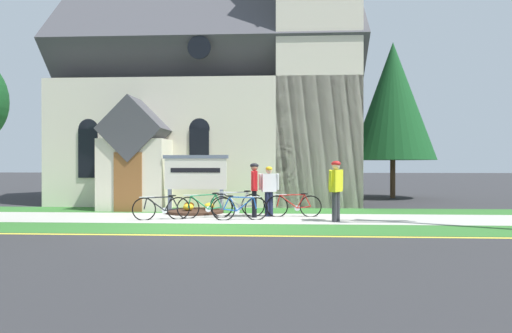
% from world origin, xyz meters
% --- Properties ---
extents(ground, '(140.00, 140.00, 0.00)m').
position_xyz_m(ground, '(0.00, 4.00, 0.00)').
color(ground, '#2B2B2D').
extents(sidewalk_slab, '(32.00, 2.65, 0.01)m').
position_xyz_m(sidewalk_slab, '(-0.81, 1.90, 0.01)').
color(sidewalk_slab, '#A8A59E').
rests_on(sidewalk_slab, ground).
extents(grass_verge, '(32.00, 1.92, 0.01)m').
position_xyz_m(grass_verge, '(-0.81, -0.39, 0.00)').
color(grass_verge, '#2D6628').
rests_on(grass_verge, ground).
extents(church_lawn, '(24.00, 2.00, 0.01)m').
position_xyz_m(church_lawn, '(-0.81, 4.22, 0.00)').
color(church_lawn, '#2D6628').
rests_on(church_lawn, ground).
extents(curb_paint_stripe, '(28.00, 0.16, 0.01)m').
position_xyz_m(curb_paint_stripe, '(-0.81, -1.50, 0.00)').
color(curb_paint_stripe, yellow).
rests_on(curb_paint_stripe, ground).
extents(church_building, '(13.00, 11.32, 13.76)m').
position_xyz_m(church_building, '(-0.32, 9.57, 4.85)').
color(church_building, beige).
rests_on(church_building, ground).
extents(church_sign, '(2.30, 0.16, 2.00)m').
position_xyz_m(church_sign, '(-0.65, 3.59, 1.33)').
color(church_sign, slate).
rests_on(church_sign, ground).
extents(flower_bed, '(2.02, 2.02, 0.34)m').
position_xyz_m(flower_bed, '(-0.65, 3.39, 0.08)').
color(flower_bed, '#382319').
rests_on(flower_bed, ground).
extents(bicycle_silver, '(1.78, 0.13, 0.79)m').
position_xyz_m(bicycle_silver, '(2.75, 2.37, 0.37)').
color(bicycle_silver, black).
rests_on(bicycle_silver, ground).
extents(bicycle_white, '(1.68, 0.53, 0.82)m').
position_xyz_m(bicycle_white, '(-0.02, 1.86, 0.37)').
color(bicycle_white, black).
rests_on(bicycle_white, ground).
extents(bicycle_black, '(1.67, 0.32, 0.78)m').
position_xyz_m(bicycle_black, '(1.09, 1.42, 0.36)').
color(bicycle_black, black).
rests_on(bicycle_black, ground).
extents(bicycle_yellow, '(1.66, 0.50, 0.77)m').
position_xyz_m(bicycle_yellow, '(-1.26, 1.37, 0.36)').
color(bicycle_yellow, black).
rests_on(bicycle_yellow, ground).
extents(bicycle_green, '(1.77, 0.08, 0.86)m').
position_xyz_m(bicycle_green, '(0.94, 2.38, 0.39)').
color(bicycle_green, black).
rests_on(bicycle_green, ground).
extents(cyclist_in_green_jersey, '(0.47, 0.66, 1.78)m').
position_xyz_m(cyclist_in_green_jersey, '(3.93, 1.19, 1.06)').
color(cyclist_in_green_jersey, '#2D2D33').
rests_on(cyclist_in_green_jersey, ground).
extents(cyclist_in_red_jersey, '(0.64, 0.30, 1.61)m').
position_xyz_m(cyclist_in_red_jersey, '(1.94, 2.41, 0.93)').
color(cyclist_in_red_jersey, '#191E38').
rests_on(cyclist_in_red_jersey, ground).
extents(cyclist_in_yellow_jersey, '(0.29, 0.75, 1.72)m').
position_xyz_m(cyclist_in_yellow_jersey, '(1.49, 2.20, 1.01)').
color(cyclist_in_yellow_jersey, black).
rests_on(cyclist_in_yellow_jersey, ground).
extents(roadside_conifer, '(4.13, 4.13, 7.71)m').
position_xyz_m(roadside_conifer, '(7.85, 10.65, 4.79)').
color(roadside_conifer, '#4C3823').
rests_on(roadside_conifer, ground).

